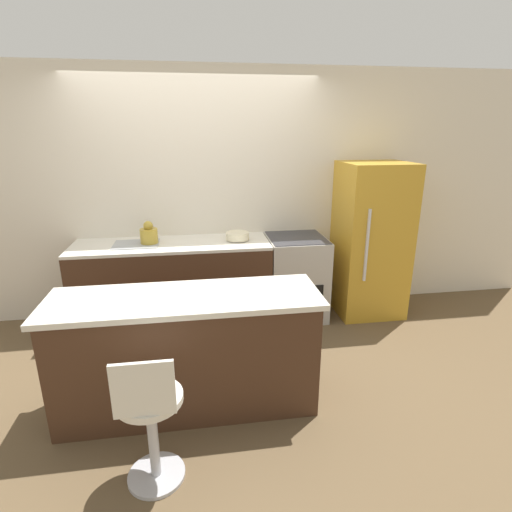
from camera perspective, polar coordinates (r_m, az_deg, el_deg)
The scene contains 9 objects.
ground_plane at distance 4.13m, azimuth -7.26°, elevation -11.14°, with size 14.00×14.00×0.00m, color brown.
wall_back at distance 4.35m, azimuth -8.22°, elevation 8.51°, with size 8.00×0.06×2.60m.
back_counter at distance 4.25m, azimuth -11.63°, elevation -3.91°, with size 1.97×0.62×0.89m.
kitchen_island at distance 3.02m, azimuth -9.69°, elevation -13.35°, with size 1.90×0.60×0.88m.
oven_range at distance 4.37m, azimuth 5.66°, elevation -2.98°, with size 0.61×0.64×0.89m.
refrigerator at distance 4.51m, azimuth 16.05°, elevation 2.20°, with size 0.70×0.67×1.66m.
stool_chair at distance 2.49m, azimuth -14.83°, elevation -21.84°, with size 0.38×0.38×0.89m.
kettle at distance 4.12m, azimuth -15.06°, elevation 3.02°, with size 0.17×0.17×0.22m.
mixing_bowl at distance 4.13m, azimuth -2.67°, elevation 2.89°, with size 0.24×0.24×0.07m.
Camera 1 is at (-0.04, -3.62, 2.00)m, focal length 28.00 mm.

